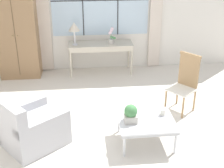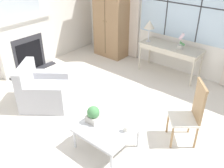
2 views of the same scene
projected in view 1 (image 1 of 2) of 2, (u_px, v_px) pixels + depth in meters
name	position (u px, v px, depth m)	size (l,w,h in m)	color
ground_plane	(114.00, 133.00, 5.22)	(14.00, 14.00, 0.00)	silver
wall_back_windowed	(100.00, 12.00, 7.36)	(7.20, 0.14, 2.80)	silver
armoire	(17.00, 31.00, 7.01)	(0.98, 0.59, 2.15)	#93704C
console_table	(101.00, 47.00, 7.35)	(1.50, 0.55, 0.74)	beige
table_lamp	(74.00, 27.00, 7.02)	(0.26, 0.26, 0.53)	silver
potted_orchid	(111.00, 37.00, 7.24)	(0.18, 0.14, 0.39)	#BCB7AD
armchair_upholstered	(31.00, 128.00, 4.85)	(1.21, 1.20, 0.86)	#B2B2B7
side_chair_wooden	(185.00, 80.00, 5.74)	(0.62, 0.62, 1.09)	white
coffee_table	(146.00, 122.00, 4.86)	(0.87, 0.76, 0.40)	silver
potted_plant_small	(131.00, 113.00, 4.74)	(0.20, 0.20, 0.29)	#BCB7AD
pillar_candle	(163.00, 112.00, 4.96)	(0.12, 0.12, 0.11)	silver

